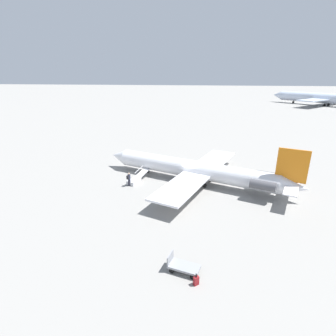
{
  "coord_description": "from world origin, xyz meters",
  "views": [
    {
      "loc": [
        -1.45,
        31.55,
        13.2
      ],
      "look_at": [
        3.21,
        -0.39,
        1.56
      ],
      "focal_mm": 28.0,
      "sensor_mm": 36.0,
      "label": 1
    }
  ],
  "objects": [
    {
      "name": "ground_plane",
      "position": [
        0.0,
        0.0,
        0.0
      ],
      "size": [
        600.0,
        600.0,
        0.0
      ],
      "primitive_type": "plane",
      "color": "gray"
    },
    {
      "name": "passenger",
      "position": [
        7.67,
        2.53,
        1.0
      ],
      "size": [
        0.44,
        0.57,
        1.74
      ],
      "rotation": [
        0.0,
        0.0,
        -1.92
      ],
      "color": "#23232D",
      "rests_on": "ground"
    },
    {
      "name": "luggage_cart",
      "position": [
        -0.29,
        16.56,
        0.46
      ],
      "size": [
        2.4,
        1.61,
        1.22
      ],
      "rotation": [
        0.0,
        0.0,
        -0.25
      ],
      "color": "gray",
      "rests_on": "ground"
    },
    {
      "name": "boarding_stairs",
      "position": [
        7.17,
        1.28,
        0.36
      ],
      "size": [
        2.32,
        4.12,
        1.54
      ],
      "rotation": [
        0.0,
        0.0,
        -1.92
      ],
      "color": "silver",
      "rests_on": "ground"
    },
    {
      "name": "airplane_main",
      "position": [
        -0.77,
        0.28,
        1.75
      ],
      "size": [
        25.51,
        19.89,
        5.87
      ],
      "rotation": [
        0.0,
        0.0,
        -0.35
      ],
      "color": "silver",
      "rests_on": "ground"
    },
    {
      "name": "suitcase",
      "position": [
        -1.31,
        17.69,
        0.33
      ],
      "size": [
        0.42,
        0.4,
        0.88
      ],
      "rotation": [
        0.0,
        0.0,
        3.82
      ],
      "color": "maroon",
      "rests_on": "ground"
    },
    {
      "name": "airplane_taxiing_distant",
      "position": [
        -50.78,
        -94.61,
        3.29
      ],
      "size": [
        36.4,
        35.59,
        11.0
      ],
      "rotation": [
        0.0,
        0.0,
        5.51
      ],
      "color": "silver",
      "rests_on": "ground"
    }
  ]
}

